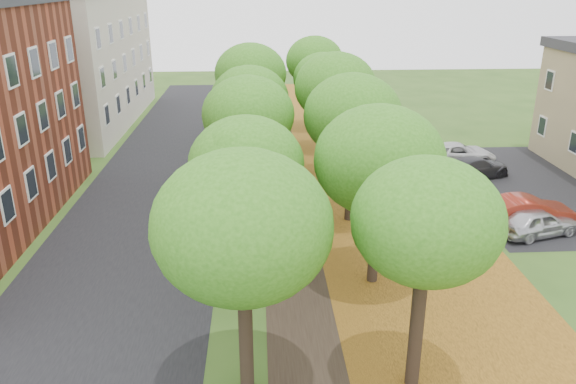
{
  "coord_description": "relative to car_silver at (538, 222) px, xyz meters",
  "views": [
    {
      "loc": [
        -1.73,
        -13.17,
        11.09
      ],
      "look_at": [
        -0.52,
        9.36,
        2.5
      ],
      "focal_mm": 35.0,
      "sensor_mm": 36.0,
      "label": 1
    }
  ],
  "objects": [
    {
      "name": "footpath",
      "position": [
        -11.0,
        5.29,
        -0.65
      ],
      "size": [
        3.2,
        70.0,
        0.01
      ],
      "primitive_type": "cube",
      "color": "black",
      "rests_on": "ground"
    },
    {
      "name": "car_red",
      "position": [
        0.0,
        1.04,
        0.08
      ],
      "size": [
        4.5,
        1.7,
        1.47
      ],
      "primitive_type": "imported",
      "rotation": [
        0.0,
        0.0,
        1.6
      ],
      "color": "maroon",
      "rests_on": "ground"
    },
    {
      "name": "building_cream",
      "position": [
        -28.0,
        23.29,
        4.56
      ],
      "size": [
        10.3,
        20.3,
        10.4
      ],
      "color": "beige",
      "rests_on": "ground"
    },
    {
      "name": "tree_row_east",
      "position": [
        -8.4,
        5.29,
        4.36
      ],
      "size": [
        4.39,
        34.39,
        6.9
      ],
      "color": "black",
      "rests_on": "ground"
    },
    {
      "name": "tree_row_west",
      "position": [
        -13.2,
        5.29,
        4.36
      ],
      "size": [
        4.39,
        34.39,
        6.9
      ],
      "color": "black",
      "rests_on": "ground"
    },
    {
      "name": "car_white",
      "position": [
        0.0,
        10.88,
        0.0
      ],
      "size": [
        4.72,
        2.22,
        1.3
      ],
      "primitive_type": "imported",
      "rotation": [
        0.0,
        0.0,
        1.56
      ],
      "color": "silver",
      "rests_on": "ground"
    },
    {
      "name": "car_grey",
      "position": [
        0.03,
        8.03,
        -0.01
      ],
      "size": [
        4.76,
        3.33,
        1.28
      ],
      "primitive_type": "imported",
      "rotation": [
        0.0,
        0.0,
        1.96
      ],
      "color": "#323237",
      "rests_on": "ground"
    },
    {
      "name": "parking_lot",
      "position": [
        2.5,
        6.29,
        -0.65
      ],
      "size": [
        9.0,
        16.0,
        0.01
      ],
      "primitive_type": "cube",
      "color": "black",
      "rests_on": "ground"
    },
    {
      "name": "car_silver",
      "position": [
        0.0,
        0.0,
        0.0
      ],
      "size": [
        4.1,
        2.56,
        1.3
      ],
      "primitive_type": "imported",
      "rotation": [
        0.0,
        0.0,
        1.86
      ],
      "color": "silver",
      "rests_on": "ground"
    },
    {
      "name": "leaf_verge",
      "position": [
        -6.0,
        5.29,
        -0.65
      ],
      "size": [
        7.5,
        70.0,
        0.01
      ],
      "primitive_type": "cube",
      "color": "#A36A1E",
      "rests_on": "ground"
    },
    {
      "name": "street_asphalt",
      "position": [
        -18.5,
        5.29,
        -0.65
      ],
      "size": [
        8.0,
        70.0,
        0.01
      ],
      "primitive_type": "cube",
      "color": "black",
      "rests_on": "ground"
    }
  ]
}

